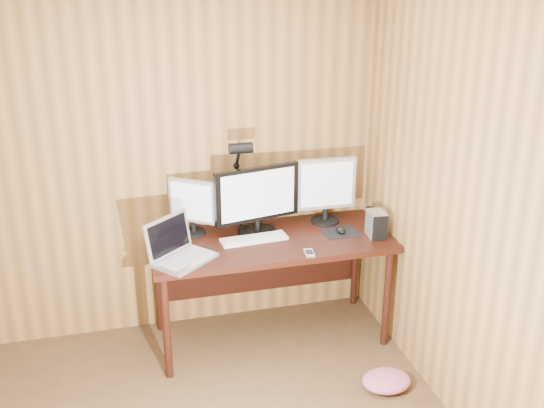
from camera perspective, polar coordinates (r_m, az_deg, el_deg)
name	(u,v)px	position (r m, az deg, el deg)	size (l,w,h in m)	color
room_shell	(137,316)	(2.45, -11.99, -9.78)	(4.00, 4.00, 4.00)	#533A1F
desk	(268,251)	(4.36, -0.41, -4.26)	(1.60, 0.70, 0.75)	black
monitor_center	(257,199)	(4.25, -1.34, 0.44)	(0.60, 0.26, 0.47)	black
monitor_left	(192,206)	(4.28, -7.14, -0.15)	(0.29, 0.22, 0.39)	black
monitor_right	(326,188)	(4.44, 4.87, 1.41)	(0.42, 0.20, 0.47)	black
laptop	(177,250)	(3.98, -8.47, -4.08)	(0.46, 0.45, 0.26)	silver
keyboard	(254,239)	(4.22, -1.63, -3.14)	(0.45, 0.17, 0.02)	white
mousepad	(341,233)	(4.36, 6.17, -2.56)	(0.24, 0.19, 0.00)	black
mouse	(341,230)	(4.36, 6.18, -2.32)	(0.06, 0.10, 0.04)	black
hard_drive	(377,224)	(4.31, 9.35, -1.79)	(0.12, 0.17, 0.17)	silver
phone	(309,253)	(4.04, 3.36, -4.40)	(0.07, 0.12, 0.02)	silver
speaker	(369,215)	(4.52, 8.72, -1.02)	(0.05, 0.05, 0.12)	black
desk_lamp	(239,171)	(4.26, -2.98, 2.94)	(0.15, 0.22, 0.68)	black
fabric_pile	(386,381)	(4.15, 10.22, -15.33)	(0.31, 0.25, 0.10)	#BB5A75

